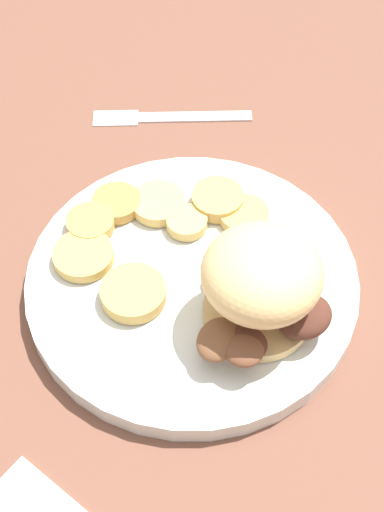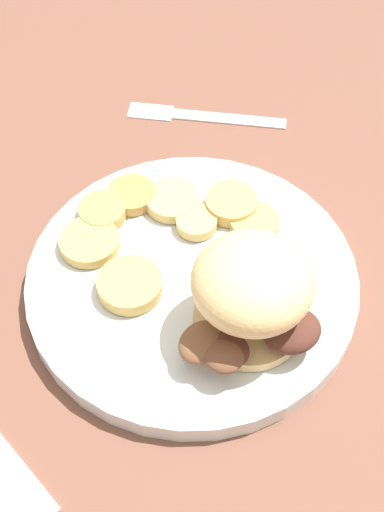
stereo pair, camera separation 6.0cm
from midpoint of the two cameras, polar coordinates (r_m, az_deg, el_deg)
The scene contains 12 objects.
ground_plane at distance 0.63m, azimuth 2.69°, elevation -2.75°, with size 4.00×4.00×0.00m, color brown.
dinner_plate at distance 0.62m, azimuth 2.73°, elevation -2.12°, with size 0.29×0.29×0.02m.
sandwich at distance 0.55m, azimuth 7.86°, elevation -3.29°, with size 0.11×0.12×0.09m.
potato_round_0 at distance 0.63m, azimuth -5.57°, elevation 0.96°, with size 0.05×0.05×0.01m, color tan.
potato_round_1 at distance 0.66m, azimuth 5.76°, elevation 4.05°, with size 0.05×0.05×0.01m, color tan.
potato_round_2 at distance 0.65m, azimuth -4.62°, elevation 3.43°, with size 0.04×0.04×0.01m, color tan.
potato_round_3 at distance 0.65m, azimuth 7.66°, elevation 2.55°, with size 0.05×0.05×0.01m, color tan.
potato_round_4 at distance 0.60m, azimuth -2.19°, elevation -2.52°, with size 0.06×0.06×0.01m, color tan.
potato_round_5 at distance 0.66m, azimuth 0.97°, elevation 4.35°, with size 0.05×0.05×0.01m, color #DBB766.
potato_round_6 at distance 0.65m, azimuth 3.00°, elevation 2.54°, with size 0.04×0.04×0.01m, color #DBB766.
potato_round_7 at distance 0.67m, azimuth -2.31°, elevation 4.76°, with size 0.05×0.05×0.01m, color #BC8942.
fork at distance 0.78m, azimuth 3.15°, elevation 11.00°, with size 0.12×0.15×0.00m.
Camera 2 is at (-0.32, 0.18, 0.52)m, focal length 50.00 mm.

